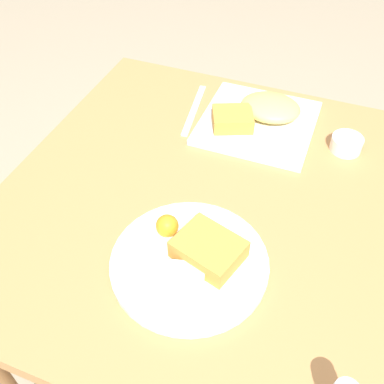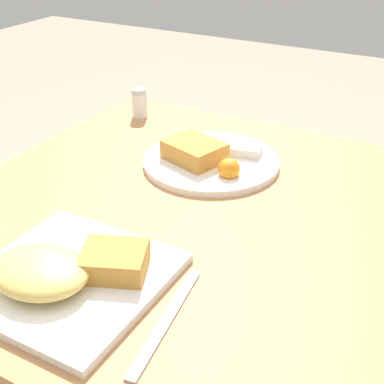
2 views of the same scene
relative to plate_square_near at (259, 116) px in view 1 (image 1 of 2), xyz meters
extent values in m
plane|color=gray|center=(0.04, 0.28, -0.75)|extent=(8.00, 8.00, 0.00)
cube|color=#B27A47|center=(0.04, 0.28, -0.04)|extent=(0.85, 0.90, 0.04)
cylinder|color=olive|center=(-0.33, -0.11, -0.41)|extent=(0.05, 0.05, 0.70)
cylinder|color=olive|center=(0.40, -0.11, -0.41)|extent=(0.05, 0.05, 0.70)
cylinder|color=olive|center=(0.40, 0.67, -0.41)|extent=(0.05, 0.05, 0.70)
cube|color=white|center=(0.00, 0.01, -0.01)|extent=(0.27, 0.27, 0.01)
ellipsoid|color=#EAC660|center=(-0.02, -0.03, 0.01)|extent=(0.15, 0.12, 0.04)
cube|color=#C68938|center=(0.05, 0.05, 0.01)|extent=(0.12, 0.11, 0.04)
cylinder|color=white|center=(0.01, 0.46, -0.01)|extent=(0.29, 0.29, 0.01)
cube|color=#C68938|center=(-0.02, 0.43, 0.01)|extent=(0.14, 0.12, 0.04)
cube|color=silver|center=(0.03, 0.51, 0.00)|extent=(0.14, 0.09, 0.02)
sphere|color=orange|center=(0.07, 0.41, 0.01)|extent=(0.04, 0.04, 0.04)
cylinder|color=white|center=(-0.21, 0.02, 0.00)|extent=(0.07, 0.07, 0.03)
cylinder|color=#D1B775|center=(-0.21, 0.02, 0.01)|extent=(0.06, 0.06, 0.00)
cube|color=silver|center=(0.17, 0.01, -0.02)|extent=(0.05, 0.22, 0.00)
camera|label=1|loc=(-0.17, 0.90, 0.66)|focal=42.00mm
camera|label=2|loc=(0.46, -0.45, 0.48)|focal=50.00mm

